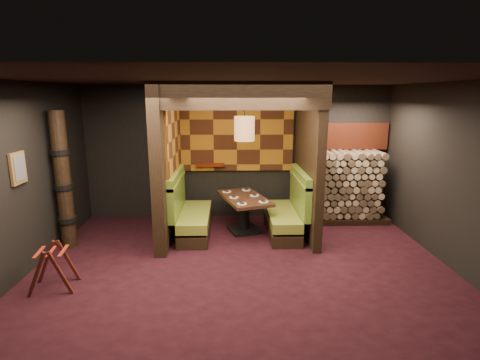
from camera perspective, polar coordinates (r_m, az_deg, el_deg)
name	(u,v)px	position (r m, az deg, el deg)	size (l,w,h in m)	color
floor	(243,273)	(5.88, 0.39, -13.97)	(6.50, 5.50, 0.02)	black
ceiling	(243,79)	(5.25, 0.44, 15.20)	(6.50, 5.50, 0.02)	black
wall_back	(238,153)	(8.10, -0.31, 4.20)	(6.50, 0.02, 2.85)	black
wall_front	(257,268)	(2.78, 2.56, -13.23)	(6.50, 0.02, 2.85)	black
wall_left	(13,183)	(6.20, -31.31, -0.39)	(0.02, 5.50, 2.85)	black
wall_right	(464,180)	(6.40, 31.02, 0.00)	(0.02, 5.50, 2.85)	black
partition_left	(167,162)	(7.10, -11.06, 2.72)	(0.20, 2.20, 2.85)	black
partition_right	(308,161)	(7.21, 10.30, 2.91)	(0.15, 2.10, 2.85)	black
header_beam	(240,96)	(5.95, -0.07, 12.72)	(2.85, 0.18, 0.44)	black
tapa_back_panel	(237,135)	(8.00, -0.48, 6.94)	(2.40, 0.06, 1.55)	#9B5D14
tapa_side_panel	(174,138)	(7.19, -10.03, 6.32)	(0.04, 1.85, 1.45)	#9B5D14
lacquer_shelf	(210,165)	(8.04, -4.57, 2.32)	(0.60, 0.12, 0.07)	#5D1909
booth_bench_left	(190,214)	(7.29, -7.69, -5.19)	(0.68, 1.60, 1.14)	black
booth_bench_right	(287,213)	(7.34, 7.24, -5.06)	(0.68, 1.60, 1.14)	black
dining_table	(244,208)	(7.34, 0.63, -4.31)	(1.10, 1.50, 0.71)	black
place_settings	(244,196)	(7.27, 0.64, -2.47)	(0.86, 1.19, 0.03)	white
pendant_lamp	(244,129)	(6.99, 0.68, 7.84)	(0.38, 0.38, 1.04)	#A76F41
framed_picture	(18,168)	(6.23, -30.72, 1.56)	(0.05, 0.36, 0.46)	olive
luggage_rack	(53,266)	(5.91, -26.62, -11.60)	(0.67, 0.51, 0.67)	#42160F
totem_column	(63,182)	(7.11, -25.34, -0.24)	(0.31, 0.31, 2.40)	black
firewood_stack	(347,187)	(8.21, 15.92, -0.99)	(1.73, 0.70, 1.50)	black
mosaic_header	(345,136)	(8.35, 15.68, 6.44)	(1.83, 0.10, 0.56)	maroon
bay_front_post	(310,158)	(7.48, 10.57, 3.25)	(0.08, 0.08, 2.85)	black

